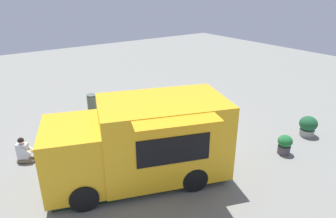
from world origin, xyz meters
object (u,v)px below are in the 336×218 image
Objects in this scene: trash_bin at (92,103)px; planter_flowering_near at (308,126)px; person_customer at (24,152)px; food_truck at (142,143)px; planter_flowering_far at (285,144)px; plaza_bench at (183,102)px.

planter_flowering_near is at bearing 40.04° from trash_bin.
trash_bin is at bearing 127.71° from person_customer.
food_truck reaches higher than person_customer.
planter_flowering_far is (0.33, -1.96, -0.05)m from planter_flowering_near.
trash_bin reaches higher than plaza_bench.
trash_bin is at bearing -139.96° from planter_flowering_near.
planter_flowering_near is 0.49× the size of plaza_bench.
plaza_bench is (-5.32, -0.34, 0.01)m from planter_flowering_far.
person_customer is 10.50m from planter_flowering_near.
food_truck is 6.39× the size of person_customer.
plaza_bench is at bearing 59.86° from trash_bin.
trash_bin is at bearing -120.14° from plaza_bench.
person_customer is at bearing -138.33° from food_truck.
person_customer is at bearing -52.29° from trash_bin.
person_customer is 7.25m from plaza_bench.
plaza_bench is at bearing 94.60° from person_customer.
planter_flowering_near is 1.99m from planter_flowering_far.
plaza_bench is at bearing -155.26° from planter_flowering_near.
planter_flowering_near is 5.50m from plaza_bench.
food_truck is at bearing 41.67° from person_customer.
planter_flowering_near is (1.31, 6.77, -0.77)m from food_truck.
person_customer is 0.98× the size of trash_bin.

